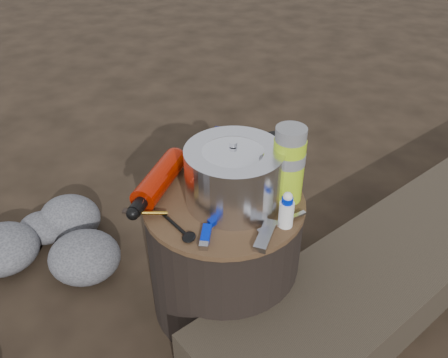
% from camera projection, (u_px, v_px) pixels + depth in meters
% --- Properties ---
extents(ground, '(60.00, 60.00, 0.00)m').
position_uv_depth(ground, '(224.00, 300.00, 1.52)').
color(ground, black).
rests_on(ground, ground).
extents(stump, '(0.44, 0.44, 0.41)m').
position_uv_depth(stump, '(224.00, 254.00, 1.40)').
color(stump, black).
rests_on(stump, ground).
extents(rock_ring, '(0.40, 0.88, 0.17)m').
position_uv_depth(rock_ring, '(6.00, 283.00, 1.46)').
color(rock_ring, '#515155').
rests_on(rock_ring, ground).
extents(log_main, '(1.58, 1.88, 0.18)m').
position_uv_depth(log_main, '(445.00, 226.00, 1.68)').
color(log_main, '#352C22').
rests_on(log_main, ground).
extents(foil_windscreen, '(0.26, 0.26, 0.16)m').
position_uv_depth(foil_windscreen, '(234.00, 176.00, 1.24)').
color(foil_windscreen, silver).
rests_on(foil_windscreen, stump).
extents(camping_pot, '(0.18, 0.18, 0.18)m').
position_uv_depth(camping_pot, '(233.00, 174.00, 1.23)').
color(camping_pot, white).
rests_on(camping_pot, stump).
extents(fuel_bottle, '(0.10, 0.30, 0.07)m').
position_uv_depth(fuel_bottle, '(159.00, 179.00, 1.30)').
color(fuel_bottle, '#A51603').
rests_on(fuel_bottle, stump).
extents(thermos, '(0.09, 0.09, 0.21)m').
position_uv_depth(thermos, '(288.00, 165.00, 1.23)').
color(thermos, '#ACDB1A').
rests_on(thermos, stump).
extents(travel_mug, '(0.09, 0.09, 0.13)m').
position_uv_depth(travel_mug, '(276.00, 160.00, 1.33)').
color(travel_mug, black).
rests_on(travel_mug, stump).
extents(stuff_sack, '(0.14, 0.12, 0.10)m').
position_uv_depth(stuff_sack, '(211.00, 150.00, 1.41)').
color(stuff_sack, '#C1AF00').
rests_on(stuff_sack, stump).
extents(food_pouch, '(0.10, 0.03, 0.13)m').
position_uv_depth(food_pouch, '(231.00, 149.00, 1.38)').
color(food_pouch, '#16144C').
rests_on(food_pouch, stump).
extents(lighter, '(0.03, 0.09, 0.02)m').
position_uv_depth(lighter, '(206.00, 234.00, 1.16)').
color(lighter, '#001DC1').
rests_on(lighter, stump).
extents(multitool, '(0.04, 0.12, 0.02)m').
position_uv_depth(multitool, '(265.00, 236.00, 1.15)').
color(multitool, '#ABABB0').
rests_on(multitool, stump).
extents(pot_grabber, '(0.12, 0.14, 0.01)m').
position_uv_depth(pot_grabber, '(277.00, 224.00, 1.19)').
color(pot_grabber, '#ABABB0').
rests_on(pot_grabber, stump).
extents(spork, '(0.12, 0.10, 0.01)m').
position_uv_depth(spork, '(175.00, 224.00, 1.19)').
color(spork, black).
rests_on(spork, stump).
extents(squeeze_bottle, '(0.04, 0.04, 0.09)m').
position_uv_depth(squeeze_bottle, '(286.00, 211.00, 1.17)').
color(squeeze_bottle, white).
rests_on(squeeze_bottle, stump).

